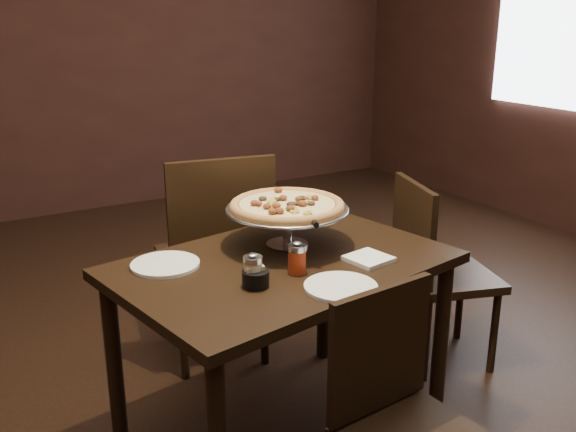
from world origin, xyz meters
TOP-DOWN VIEW (x-y plane):
  - room at (0.06, 0.03)m, footprint 6.04×7.04m
  - dining_table at (-0.04, 0.10)m, footprint 1.28×0.96m
  - pizza_stand at (0.05, 0.23)m, footprint 0.46×0.46m
  - parmesan_shaker at (-0.23, -0.04)m, footprint 0.06×0.06m
  - pepper_flake_shaker at (-0.05, -0.02)m, footprint 0.07×0.07m
  - packet_caddy at (-0.23, -0.05)m, footprint 0.09×0.09m
  - napkin_stack at (0.22, -0.06)m, footprint 0.16×0.16m
  - plate_left at (-0.42, 0.27)m, footprint 0.24×0.24m
  - plate_near at (-0.00, -0.20)m, footprint 0.24×0.24m
  - serving_spatula at (0.05, 0.04)m, footprint 0.16×0.16m
  - chair_far at (-0.01, 0.74)m, footprint 0.54×0.54m
  - chair_near at (0.00, -0.53)m, footprint 0.41×0.41m
  - chair_side at (0.83, 0.24)m, footprint 0.51×0.51m

SIDE VIEW (x-z plane):
  - chair_near at x=0.00m, z-range 0.04..0.85m
  - chair_side at x=0.83m, z-range 0.04..0.91m
  - chair_far at x=-0.01m, z-range 0.05..1.04m
  - dining_table at x=-0.04m, z-range 0.27..0.99m
  - plate_near at x=0.00m, z-range 0.73..0.74m
  - plate_left at x=-0.42m, z-range 0.73..0.74m
  - napkin_stack at x=0.22m, z-range 0.73..0.74m
  - packet_caddy at x=-0.23m, z-range 0.72..0.79m
  - parmesan_shaker at x=-0.23m, z-range 0.72..0.83m
  - pepper_flake_shaker at x=-0.05m, z-range 0.72..0.84m
  - serving_spatula at x=0.05m, z-range 0.86..0.89m
  - pizza_stand at x=0.05m, z-range 0.79..0.98m
  - room at x=0.06m, z-range -0.02..2.82m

